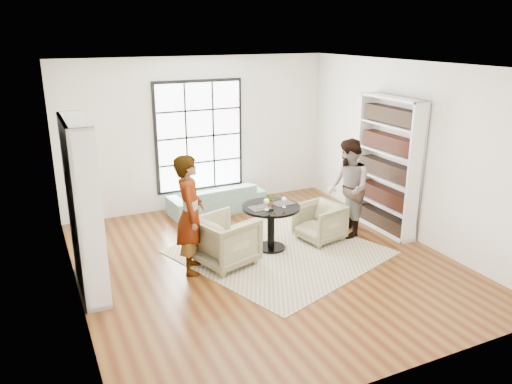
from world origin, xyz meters
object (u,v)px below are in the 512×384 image
person_right (348,188)px  flower_centerpiece (270,199)px  armchair_left (226,241)px  wine_glass_right (284,200)px  pedestal_table (271,218)px  sofa (217,199)px  person_left (190,215)px  armchair_right (320,222)px  wine_glass_left (267,202)px

person_right → flower_centerpiece: 1.48m
armchair_left → flower_centerpiece: 1.02m
wine_glass_right → armchair_left: bearing=-176.7°
pedestal_table → flower_centerpiece: (0.00, 0.03, 0.31)m
sofa → person_right: bearing=124.0°
pedestal_table → sofa: pedestal_table is taller
pedestal_table → flower_centerpiece: bearing=88.0°
person_left → flower_centerpiece: person_left is taller
flower_centerpiece → pedestal_table: bearing=-92.0°
person_right → flower_centerpiece: person_right is taller
person_left → person_right: size_ratio=1.04×
person_left → flower_centerpiece: 1.44m
armchair_left → armchair_right: 1.81m
person_left → flower_centerpiece: (1.42, 0.22, -0.04)m
sofa → armchair_right: armchair_right is taller
person_left → wine_glass_left: bearing=-68.5°
armchair_right → wine_glass_right: (-0.76, -0.11, 0.55)m
pedestal_table → flower_centerpiece: flower_centerpiece is taller
flower_centerpiece → person_left: bearing=-171.2°
person_right → sofa: bearing=-123.8°
armchair_right → wine_glass_right: size_ratio=4.12×
pedestal_table → person_left: 1.48m
sofa → wine_glass_left: bearing=86.2°
pedestal_table → person_right: bearing=-0.8°
pedestal_table → armchair_left: size_ratio=1.12×
person_left → wine_glass_right: (1.59, 0.06, -0.02)m
sofa → person_right: (1.65, -2.07, 0.59)m
armchair_left → wine_glass_left: 0.89m
wine_glass_right → wine_glass_left: bearing=179.6°
person_right → wine_glass_left: (-1.62, -0.11, 0.03)m
armchair_right → flower_centerpiece: flower_centerpiece is taller
sofa → flower_centerpiece: bearing=90.4°
person_right → wine_glass_right: (-1.31, -0.11, 0.02)m
pedestal_table → armchair_right: 0.96m
wine_glass_left → person_left: bearing=-177.2°
armchair_left → person_left: bearing=72.4°
sofa → armchair_right: size_ratio=2.65×
sofa → wine_glass_left: size_ratio=9.82×
person_right → wine_glass_right: bearing=-67.7°
wine_glass_left → wine_glass_right: 0.31m
person_right → flower_centerpiece: (-1.48, 0.05, 0.00)m
person_left → flower_centerpiece: size_ratio=8.32×
armchair_left → armchair_right: armchair_left is taller
flower_centerpiece → wine_glass_left: bearing=-132.6°
person_left → sofa: bearing=-10.3°
wine_glass_left → flower_centerpiece: bearing=47.4°
sofa → armchair_left: size_ratio=2.23×
pedestal_table → sofa: 2.08m
sofa → person_left: 2.64m
armchair_left → person_left: size_ratio=0.47×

